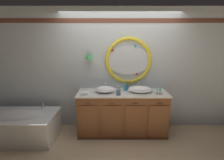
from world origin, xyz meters
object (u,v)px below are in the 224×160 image
Objects in this scene: sink_basin_right at (139,89)px; toothbrush_holder_right at (126,87)px; folded_hand_towel at (84,94)px; bathtub at (14,124)px; sink_basin_left at (104,89)px; toiletry_basket at (158,92)px; toothbrush_holder_left at (118,92)px; soap_dispenser at (125,88)px.

toothbrush_holder_right is at bearing 133.38° from sink_basin_right.
toothbrush_holder_right is 1.48× the size of folded_hand_towel.
sink_basin_left reaches higher than bathtub.
toiletry_basket is at bearing -31.58° from toothbrush_holder_right.
folded_hand_towel is (-0.86, -0.40, -0.03)m from toothbrush_holder_right.
bathtub is at bearing -178.58° from toothbrush_holder_left.
toiletry_basket is (0.79, 0.07, -0.03)m from toothbrush_holder_left.
folded_hand_towel is at bearing -178.21° from toiletry_basket.
toiletry_basket is (0.58, -0.36, -0.02)m from toothbrush_holder_right.
sink_basin_right reaches higher than folded_hand_towel.
sink_basin_right is 0.36m from toiletry_basket.
soap_dispenser reaches higher than folded_hand_towel.
toiletry_basket is (1.05, -0.11, -0.03)m from sink_basin_left.
sink_basin_left is 2.01× the size of toothbrush_holder_left.
sink_basin_left is 2.64× the size of soap_dispenser.
toothbrush_holder_left reaches higher than bathtub.
sink_basin_right reaches higher than bathtub.
bathtub is 3.95× the size of sink_basin_left.
toothbrush_holder_left is 0.48m from toothbrush_holder_right.
toothbrush_holder_left is at bearing -115.78° from toothbrush_holder_right.
sink_basin_right is 0.31m from soap_dispenser.
toothbrush_holder_right reaches higher than sink_basin_right.
bathtub is 2.58m from sink_basin_right.
folded_hand_towel is at bearing -172.16° from sink_basin_right.
sink_basin_right is (0.71, -0.00, 0.00)m from sink_basin_left.
sink_basin_left is 0.42m from folded_hand_towel.
bathtub is 1.90m from sink_basin_left.
bathtub is at bearing -176.90° from folded_hand_towel.
folded_hand_towel is at bearing -158.87° from sink_basin_left.
toothbrush_holder_left reaches higher than folded_hand_towel.
bathtub is 10.41× the size of soap_dispenser.
bathtub is 7.93× the size of toothbrush_holder_left.
sink_basin_right is (2.48, 0.23, 0.65)m from bathtub.
toothbrush_holder_left is 0.90× the size of toothbrush_holder_right.
toiletry_basket reaches higher than folded_hand_towel.
sink_basin_left is at bearing -163.60° from soap_dispenser.
sink_basin_right is 0.48m from toothbrush_holder_left.
sink_basin_right is 3.09× the size of soap_dispenser.
bathtub is 2.90m from toiletry_basket.
toothbrush_holder_left is 1.34× the size of folded_hand_towel.
toothbrush_holder_left is at bearing 1.42° from bathtub.
soap_dispenser is at bearing -110.99° from toothbrush_holder_right.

